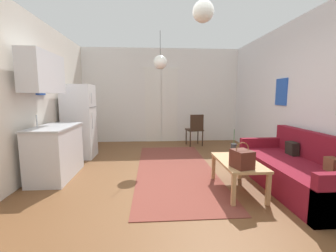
{
  "coord_description": "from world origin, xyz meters",
  "views": [
    {
      "loc": [
        -0.29,
        -3.25,
        1.39
      ],
      "look_at": [
        0.01,
        0.96,
        0.82
      ],
      "focal_mm": 24.07,
      "sensor_mm": 36.0,
      "label": 1
    }
  ],
  "objects_px": {
    "pendant_lamp_near": "(203,11)",
    "pendant_lamp_far": "(160,62)",
    "coffee_table": "(238,165)",
    "couch": "(300,172)",
    "accent_chair": "(195,128)",
    "bamboo_vase": "(233,151)",
    "handbag": "(242,159)",
    "refrigerator": "(80,121)"
  },
  "relations": [
    {
      "from": "accent_chair",
      "to": "pendant_lamp_far",
      "type": "height_order",
      "value": "pendant_lamp_far"
    },
    {
      "from": "refrigerator",
      "to": "pendant_lamp_far",
      "type": "distance_m",
      "value": 2.23
    },
    {
      "from": "bamboo_vase",
      "to": "handbag",
      "type": "xyz_separation_m",
      "value": [
        -0.06,
        -0.46,
        0.01
      ]
    },
    {
      "from": "accent_chair",
      "to": "pendant_lamp_far",
      "type": "distance_m",
      "value": 2.19
    },
    {
      "from": "handbag",
      "to": "pendant_lamp_near",
      "type": "distance_m",
      "value": 1.83
    },
    {
      "from": "bamboo_vase",
      "to": "coffee_table",
      "type": "bearing_deg",
      "value": -82.61
    },
    {
      "from": "couch",
      "to": "bamboo_vase",
      "type": "xyz_separation_m",
      "value": [
        -0.97,
        0.14,
        0.3
      ]
    },
    {
      "from": "coffee_table",
      "to": "handbag",
      "type": "relative_size",
      "value": 2.97
    },
    {
      "from": "accent_chair",
      "to": "pendant_lamp_near",
      "type": "xyz_separation_m",
      "value": [
        -0.64,
        -3.61,
        1.78
      ]
    },
    {
      "from": "handbag",
      "to": "pendant_lamp_near",
      "type": "relative_size",
      "value": 0.56
    },
    {
      "from": "bamboo_vase",
      "to": "refrigerator",
      "type": "relative_size",
      "value": 0.27
    },
    {
      "from": "couch",
      "to": "handbag",
      "type": "distance_m",
      "value": 1.12
    },
    {
      "from": "refrigerator",
      "to": "accent_chair",
      "type": "xyz_separation_m",
      "value": [
        2.82,
        0.97,
        -0.32
      ]
    },
    {
      "from": "couch",
      "to": "refrigerator",
      "type": "distance_m",
      "value": 4.37
    },
    {
      "from": "couch",
      "to": "handbag",
      "type": "bearing_deg",
      "value": -162.89
    },
    {
      "from": "coffee_table",
      "to": "bamboo_vase",
      "type": "bearing_deg",
      "value": 97.39
    },
    {
      "from": "refrigerator",
      "to": "accent_chair",
      "type": "relative_size",
      "value": 1.86
    },
    {
      "from": "coffee_table",
      "to": "couch",
      "type": "bearing_deg",
      "value": 0.04
    },
    {
      "from": "pendant_lamp_near",
      "to": "bamboo_vase",
      "type": "bearing_deg",
      "value": 47.83
    },
    {
      "from": "coffee_table",
      "to": "accent_chair",
      "type": "relative_size",
      "value": 1.15
    },
    {
      "from": "couch",
      "to": "pendant_lamp_near",
      "type": "bearing_deg",
      "value": -159.95
    },
    {
      "from": "pendant_lamp_near",
      "to": "coffee_table",
      "type": "bearing_deg",
      "value": 41.02
    },
    {
      "from": "couch",
      "to": "coffee_table",
      "type": "height_order",
      "value": "couch"
    },
    {
      "from": "pendant_lamp_near",
      "to": "pendant_lamp_far",
      "type": "bearing_deg",
      "value": 98.16
    },
    {
      "from": "accent_chair",
      "to": "pendant_lamp_near",
      "type": "relative_size",
      "value": 1.44
    },
    {
      "from": "refrigerator",
      "to": "accent_chair",
      "type": "height_order",
      "value": "refrigerator"
    },
    {
      "from": "pendant_lamp_near",
      "to": "couch",
      "type": "bearing_deg",
      "value": 20.05
    },
    {
      "from": "coffee_table",
      "to": "handbag",
      "type": "xyz_separation_m",
      "value": [
        -0.07,
        -0.32,
        0.18
      ]
    },
    {
      "from": "accent_chair",
      "to": "coffee_table",
      "type": "bearing_deg",
      "value": 80.46
    },
    {
      "from": "coffee_table",
      "to": "handbag",
      "type": "height_order",
      "value": "handbag"
    },
    {
      "from": "pendant_lamp_near",
      "to": "pendant_lamp_far",
      "type": "relative_size",
      "value": 0.75
    },
    {
      "from": "handbag",
      "to": "pendant_lamp_far",
      "type": "height_order",
      "value": "pendant_lamp_far"
    },
    {
      "from": "pendant_lamp_near",
      "to": "pendant_lamp_far",
      "type": "xyz_separation_m",
      "value": [
        -0.36,
        2.52,
        -0.17
      ]
    },
    {
      "from": "bamboo_vase",
      "to": "pendant_lamp_near",
      "type": "bearing_deg",
      "value": -132.17
    },
    {
      "from": "pendant_lamp_far",
      "to": "coffee_table",
      "type": "bearing_deg",
      "value": -61.36
    },
    {
      "from": "handbag",
      "to": "pendant_lamp_far",
      "type": "relative_size",
      "value": 0.42
    },
    {
      "from": "coffee_table",
      "to": "pendant_lamp_far",
      "type": "bearing_deg",
      "value": 118.64
    },
    {
      "from": "couch",
      "to": "pendant_lamp_near",
      "type": "distance_m",
      "value": 2.67
    },
    {
      "from": "bamboo_vase",
      "to": "pendant_lamp_far",
      "type": "bearing_deg",
      "value": 120.08
    },
    {
      "from": "pendant_lamp_far",
      "to": "handbag",
      "type": "bearing_deg",
      "value": -66.45
    },
    {
      "from": "bamboo_vase",
      "to": "pendant_lamp_near",
      "type": "xyz_separation_m",
      "value": [
        -0.67,
        -0.74,
        1.71
      ]
    },
    {
      "from": "refrigerator",
      "to": "pendant_lamp_near",
      "type": "xyz_separation_m",
      "value": [
        2.18,
        -2.65,
        1.46
      ]
    }
  ]
}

